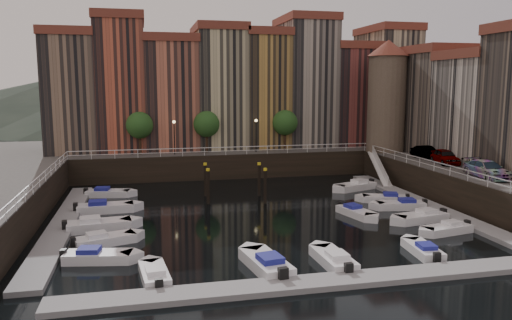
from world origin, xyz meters
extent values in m
plane|color=black|center=(0.00, 0.00, 0.00)|extent=(200.00, 200.00, 0.00)
cube|color=black|center=(0.00, 26.00, 1.50)|extent=(80.00, 20.00, 3.00)
cube|color=gray|center=(-16.20, -1.00, 0.17)|extent=(2.00, 28.00, 0.35)
cube|color=gray|center=(16.20, -1.00, 0.17)|extent=(2.00, 28.00, 0.35)
cube|color=gray|center=(0.00, -17.00, 0.17)|extent=(30.00, 2.00, 0.35)
cone|color=#2D382D|center=(-30.00, 110.00, 7.00)|extent=(80.00, 80.00, 14.00)
cone|color=#2D382D|center=(5.00, 110.00, 9.00)|extent=(100.00, 100.00, 18.00)
cone|color=#2D382D|center=(40.00, 110.00, 6.00)|extent=(70.00, 70.00, 12.00)
cube|color=#7D6450|center=(-18.00, 23.50, 10.00)|extent=(6.00, 10.00, 14.00)
cube|color=brown|center=(-18.00, 23.50, 17.50)|extent=(6.30, 10.30, 1.00)
cube|color=#B75339|center=(-12.10, 23.50, 11.00)|extent=(5.80, 10.00, 16.00)
cube|color=brown|center=(-12.10, 23.50, 19.50)|extent=(6.10, 10.30, 1.00)
cube|color=#BB674C|center=(-5.95, 23.50, 9.75)|extent=(6.50, 10.00, 13.50)
cube|color=brown|center=(-5.95, 23.50, 17.00)|extent=(6.80, 10.30, 1.00)
cube|color=#C4B78A|center=(0.40, 23.50, 10.50)|extent=(6.20, 10.00, 15.00)
cube|color=brown|center=(0.40, 23.50, 18.50)|extent=(6.50, 10.30, 1.00)
cube|color=#B08640|center=(6.30, 23.50, 10.25)|extent=(5.60, 10.00, 14.50)
cube|color=brown|center=(6.30, 23.50, 18.00)|extent=(5.90, 10.30, 1.00)
cube|color=gray|center=(12.30, 23.50, 11.25)|extent=(6.40, 10.00, 16.50)
cube|color=brown|center=(12.30, 23.50, 20.00)|extent=(6.70, 10.30, 1.00)
cube|color=brown|center=(18.50, 23.50, 9.50)|extent=(6.00, 10.00, 13.00)
cube|color=brown|center=(18.50, 23.50, 16.50)|extent=(6.30, 10.30, 1.00)
cube|color=tan|center=(24.45, 23.50, 10.75)|extent=(5.90, 10.00, 15.50)
cube|color=brown|center=(24.45, 23.50, 19.00)|extent=(6.20, 10.30, 1.00)
cube|color=#6C5E51|center=(26.50, 12.00, 9.00)|extent=(9.00, 8.00, 12.00)
cube|color=brown|center=(26.50, 12.00, 15.50)|extent=(9.30, 8.30, 1.00)
cube|color=beige|center=(26.50, 4.00, 8.50)|extent=(9.00, 8.00, 11.00)
cube|color=brown|center=(26.50, 4.00, 14.50)|extent=(9.30, 8.30, 1.00)
cylinder|color=#6B5B4C|center=(20.00, 14.50, 9.00)|extent=(4.60, 4.60, 12.00)
cone|color=brown|center=(20.00, 14.50, 15.80)|extent=(5.20, 5.20, 2.00)
cylinder|color=black|center=(-10.00, 18.20, 4.20)|extent=(0.30, 0.30, 2.40)
sphere|color=#1E4719|center=(-10.00, 18.20, 6.60)|extent=(3.20, 3.20, 3.20)
cylinder|color=black|center=(-2.00, 18.20, 4.20)|extent=(0.30, 0.30, 2.40)
sphere|color=#1E4719|center=(-2.00, 18.20, 6.60)|extent=(3.20, 3.20, 3.20)
cylinder|color=black|center=(8.00, 18.20, 4.20)|extent=(0.30, 0.30, 2.40)
sphere|color=#1E4719|center=(8.00, 18.20, 6.60)|extent=(3.20, 3.20, 3.20)
cylinder|color=black|center=(-6.00, 17.20, 5.00)|extent=(0.12, 0.12, 4.00)
sphere|color=#FFD88C|center=(-6.00, 17.20, 7.00)|extent=(0.36, 0.36, 0.36)
cylinder|color=black|center=(4.00, 17.20, 5.00)|extent=(0.12, 0.12, 4.00)
sphere|color=#FFD88C|center=(4.00, 17.20, 7.00)|extent=(0.36, 0.36, 0.36)
cube|color=white|center=(0.00, 16.00, 3.95)|extent=(36.00, 0.08, 0.08)
cube|color=white|center=(0.00, 16.00, 3.50)|extent=(36.00, 0.06, 0.06)
cube|color=white|center=(18.00, -1.00, 3.95)|extent=(0.08, 34.00, 0.08)
cube|color=white|center=(18.00, -1.00, 3.50)|extent=(0.06, 34.00, 0.06)
cube|color=white|center=(-18.00, -1.00, 3.95)|extent=(0.08, 34.00, 0.08)
cube|color=white|center=(-18.00, -1.00, 3.50)|extent=(0.06, 34.00, 0.06)
cube|color=white|center=(17.10, 10.00, 1.75)|extent=(2.78, 8.26, 2.81)
cube|color=white|center=(17.10, 10.00, 2.25)|extent=(1.93, 8.32, 3.65)
cylinder|color=black|center=(-3.70, 4.05, 1.50)|extent=(0.32, 0.32, 3.60)
cylinder|color=gold|center=(-3.70, 4.05, 3.35)|extent=(0.36, 0.36, 0.25)
cylinder|color=black|center=(-3.53, 7.50, 1.50)|extent=(0.32, 0.32, 3.60)
cylinder|color=gold|center=(-3.53, 7.50, 3.35)|extent=(0.36, 0.36, 0.25)
cylinder|color=black|center=(1.69, 2.99, 1.50)|extent=(0.32, 0.32, 3.60)
cylinder|color=gold|center=(1.69, 2.99, 3.35)|extent=(0.36, 0.36, 0.25)
cylinder|color=black|center=(1.89, 6.44, 1.50)|extent=(0.32, 0.32, 3.60)
cylinder|color=gold|center=(1.89, 6.44, 3.35)|extent=(0.36, 0.36, 0.25)
cube|color=white|center=(-12.68, -10.18, 0.29)|extent=(4.50, 2.40, 0.73)
cube|color=navy|center=(-13.25, -10.08, 0.73)|extent=(1.55, 1.39, 0.48)
cube|color=black|center=(-14.87, -9.77, 0.53)|extent=(0.42, 0.54, 0.68)
cube|color=white|center=(-12.51, -6.56, 0.29)|extent=(4.53, 2.86, 0.72)
cube|color=white|center=(-13.06, -6.74, 0.72)|extent=(1.64, 1.51, 0.48)
cube|color=black|center=(-14.61, -7.24, 0.53)|extent=(0.47, 0.56, 0.67)
cube|color=white|center=(-13.22, -2.73, 0.33)|extent=(5.06, 2.43, 0.83)
cube|color=white|center=(-13.88, -2.80, 0.83)|extent=(1.69, 1.50, 0.55)
cube|color=black|center=(-15.75, -3.02, 0.61)|extent=(0.45, 0.60, 0.78)
cube|color=white|center=(-13.13, 3.00, 0.33)|extent=(4.95, 2.12, 0.83)
cube|color=navy|center=(-13.79, 2.97, 0.83)|extent=(1.61, 1.40, 0.55)
cube|color=black|center=(-15.67, 2.88, 0.61)|extent=(0.41, 0.57, 0.77)
cube|color=white|center=(-13.32, 9.57, 0.29)|extent=(4.54, 2.41, 0.74)
cube|color=navy|center=(-13.90, 9.67, 0.74)|extent=(1.56, 1.40, 0.49)
cube|color=black|center=(-15.54, 9.97, 0.54)|extent=(0.42, 0.54, 0.69)
cube|color=white|center=(13.05, -9.56, 0.27)|extent=(4.21, 2.25, 0.68)
cube|color=white|center=(13.58, -9.46, 0.68)|extent=(1.45, 1.30, 0.45)
cube|color=black|center=(15.10, -9.18, 0.50)|extent=(0.40, 0.50, 0.63)
cube|color=white|center=(12.86, -6.18, 0.31)|extent=(4.75, 2.45, 0.77)
cube|color=white|center=(13.47, -6.08, 0.77)|extent=(1.62, 1.45, 0.52)
cube|color=black|center=(15.20, -5.80, 0.57)|extent=(0.44, 0.57, 0.72)
cube|color=white|center=(13.38, -1.84, 0.30)|extent=(4.57, 2.40, 0.74)
cube|color=navy|center=(13.96, -1.94, 0.74)|extent=(1.57, 1.41, 0.49)
cube|color=black|center=(15.61, -2.23, 0.54)|extent=(0.43, 0.55, 0.69)
cube|color=white|center=(13.26, 1.09, 0.28)|extent=(4.46, 2.94, 0.71)
cube|color=navy|center=(13.79, 0.90, 0.71)|extent=(1.63, 1.52, 0.47)
cube|color=black|center=(15.30, 0.34, 0.52)|extent=(0.47, 0.56, 0.66)
cube|color=white|center=(12.82, 7.07, 0.32)|extent=(5.03, 3.27, 0.80)
cube|color=white|center=(13.42, 7.28, 0.80)|extent=(1.84, 1.71, 0.53)
cube|color=black|center=(15.13, 7.89, 0.59)|extent=(0.53, 0.63, 0.75)
cube|color=white|center=(-9.23, -13.96, 0.27)|extent=(1.91, 4.05, 0.67)
cube|color=white|center=(-9.17, -14.49, 0.67)|extent=(1.19, 1.35, 0.44)
cube|color=black|center=(-9.01, -15.99, 0.49)|extent=(0.47, 0.36, 0.62)
cube|color=white|center=(-2.42, -13.85, 0.33)|extent=(2.63, 5.14, 0.84)
cube|color=navy|center=(-2.31, -14.51, 0.84)|extent=(1.56, 1.75, 0.56)
cube|color=black|center=(-2.02, -16.39, 0.61)|extent=(0.61, 0.47, 0.78)
cube|color=white|center=(1.99, -13.97, 0.30)|extent=(1.83, 4.42, 0.74)
cube|color=white|center=(2.01, -14.56, 0.74)|extent=(1.24, 1.43, 0.50)
cube|color=black|center=(2.06, -16.25, 0.55)|extent=(0.51, 0.36, 0.70)
cube|color=white|center=(8.64, -13.45, 0.26)|extent=(1.88, 4.00, 0.66)
cube|color=navy|center=(8.58, -13.97, 0.66)|extent=(1.18, 1.33, 0.44)
cube|color=black|center=(8.43, -15.46, 0.48)|extent=(0.47, 0.35, 0.62)
imported|color=gray|center=(21.34, 3.61, 3.78)|extent=(2.65, 4.86, 1.57)
imported|color=gray|center=(21.44, 7.07, 3.73)|extent=(1.92, 4.57, 1.47)
imported|color=gray|center=(20.40, -4.27, 3.77)|extent=(2.32, 5.35, 1.53)
cube|color=white|center=(8.37, -3.29, 0.28)|extent=(2.49, 4.35, 0.70)
cube|color=navy|center=(8.24, -2.74, 0.70)|extent=(1.39, 1.53, 0.47)
cube|color=black|center=(7.87, -1.20, 0.51)|extent=(0.53, 0.42, 0.65)
camera|label=1|loc=(-9.56, -42.64, 11.36)|focal=35.00mm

